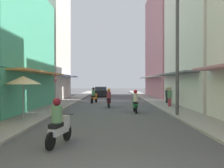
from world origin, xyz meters
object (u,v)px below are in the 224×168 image
at_px(motorbike_orange, 93,96).
at_px(pedestrian_crossing, 169,96).
at_px(motorbike_silver, 58,124).
at_px(street_sign_no_entry, 54,88).
at_px(utility_pole, 176,50).
at_px(motorbike_green, 134,102).
at_px(parked_car, 100,92).
at_px(motorbike_maroon, 108,99).
at_px(vendor_umbrella, 22,80).
at_px(pedestrian_midway, 166,94).

xyz_separation_m(motorbike_orange, pedestrian_crossing, (6.53, -4.27, 0.28)).
distance_m(motorbike_silver, street_sign_no_entry, 8.16).
xyz_separation_m(motorbike_silver, utility_pole, (5.67, 6.25, 3.34)).
height_order(motorbike_green, pedestrian_crossing, pedestrian_crossing).
bearing_deg(motorbike_orange, motorbike_silver, -89.77).
height_order(motorbike_green, parked_car, motorbike_green).
xyz_separation_m(motorbike_maroon, utility_pole, (4.20, -5.28, 3.34)).
bearing_deg(motorbike_silver, pedestrian_crossing, 60.19).
height_order(motorbike_green, motorbike_maroon, same).
xyz_separation_m(pedestrian_crossing, utility_pole, (-0.80, -5.04, 3.06)).
bearing_deg(vendor_umbrella, utility_pole, 9.50).
bearing_deg(vendor_umbrella, parked_car, 81.55).
distance_m(motorbike_green, motorbike_orange, 8.07).
bearing_deg(parked_car, motorbike_orange, -91.05).
xyz_separation_m(motorbike_green, street_sign_no_entry, (-5.38, -0.41, 1.01)).
height_order(motorbike_orange, vendor_umbrella, vendor_umbrella).
distance_m(pedestrian_crossing, utility_pole, 5.95).
height_order(motorbike_silver, utility_pole, utility_pole).
distance_m(motorbike_orange, parked_car, 10.48).
xyz_separation_m(pedestrian_crossing, vendor_umbrella, (-9.50, -6.50, 1.21)).
relative_size(motorbike_orange, street_sign_no_entry, 0.67).
bearing_deg(utility_pole, motorbike_orange, 121.60).
distance_m(motorbike_orange, pedestrian_crossing, 7.81).
bearing_deg(motorbike_maroon, motorbike_silver, -97.24).
distance_m(motorbike_silver, motorbike_green, 8.90).
bearing_deg(utility_pole, motorbike_maroon, 128.49).
xyz_separation_m(pedestrian_midway, pedestrian_crossing, (-0.51, -3.01, 0.05)).
xyz_separation_m(motorbike_maroon, street_sign_no_entry, (-3.50, -3.69, 1.01)).
bearing_deg(motorbike_orange, pedestrian_midway, -10.17).
bearing_deg(pedestrian_crossing, parked_car, 113.25).
distance_m(motorbike_orange, utility_pole, 11.43).
distance_m(pedestrian_midway, utility_pole, 8.73).
bearing_deg(motorbike_orange, utility_pole, -58.40).
height_order(pedestrian_crossing, street_sign_no_entry, street_sign_no_entry).
relative_size(motorbike_silver, pedestrian_crossing, 1.02).
height_order(parked_car, street_sign_no_entry, street_sign_no_entry).
relative_size(parked_car, pedestrian_crossing, 2.36).
bearing_deg(utility_pole, vendor_umbrella, -170.50).
relative_size(motorbike_maroon, pedestrian_midway, 1.09).
xyz_separation_m(motorbike_orange, utility_pole, (5.73, -9.31, 3.34)).
bearing_deg(parked_car, utility_pole, -74.37).
bearing_deg(pedestrian_midway, vendor_umbrella, -136.47).
bearing_deg(motorbike_maroon, motorbike_orange, 110.77).
height_order(parked_car, pedestrian_midway, pedestrian_midway).
xyz_separation_m(motorbike_silver, parked_car, (0.13, 26.04, 0.04)).
height_order(pedestrian_midway, street_sign_no_entry, street_sign_no_entry).
distance_m(vendor_umbrella, street_sign_no_entry, 3.24).
bearing_deg(motorbike_orange, parked_car, 88.95).
height_order(vendor_umbrella, utility_pole, utility_pole).
xyz_separation_m(pedestrian_midway, street_sign_no_entry, (-9.01, -6.46, 0.78)).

